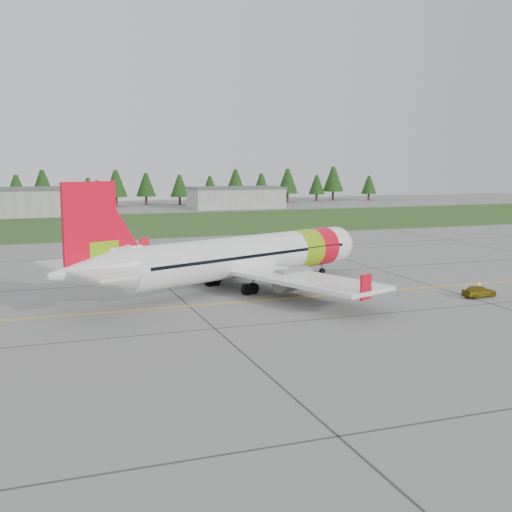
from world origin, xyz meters
name	(u,v)px	position (x,y,z in m)	size (l,w,h in m)	color
ground	(391,313)	(0.00, 0.00, 0.00)	(320.00, 320.00, 0.00)	gray
aircraft	(239,257)	(-8.52, 13.91, 3.09)	(33.80, 32.11, 10.73)	white
follow_me_car	(480,279)	(10.85, 2.60, 1.65)	(1.33, 1.12, 3.30)	gold
service_van	(103,229)	(-16.92, 54.13, 2.15)	(1.50, 1.42, 4.30)	silver
grass_strip	(173,223)	(0.00, 82.00, 0.01)	(320.00, 50.00, 0.03)	#30561E
taxi_guideline	(345,294)	(0.00, 8.00, 0.01)	(120.00, 0.25, 0.02)	gold
hangar_west	(15,203)	(-30.00, 110.00, 3.00)	(32.00, 14.00, 6.00)	#A8A8A3
hangar_east	(236,198)	(25.00, 118.00, 2.60)	(24.00, 12.00, 5.20)	#A8A8A3
treeline	(130,187)	(0.00, 138.00, 5.00)	(160.00, 8.00, 10.00)	#1C3F14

